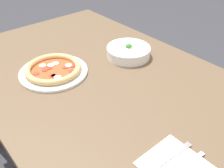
{
  "coord_description": "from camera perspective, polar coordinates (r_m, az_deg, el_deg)",
  "views": [
    {
      "loc": [
        0.76,
        -0.54,
        1.33
      ],
      "look_at": [
        0.15,
        -0.02,
        0.75
      ],
      "focal_mm": 40.0,
      "sensor_mm": 36.0,
      "label": 1
    }
  ],
  "objects": [
    {
      "name": "dining_table",
      "position": [
        1.17,
        -4.03,
        -0.96
      ],
      "size": [
        1.37,
        0.93,
        0.73
      ],
      "color": "brown",
      "rests_on": "ground_plane"
    },
    {
      "name": "pizza",
      "position": [
        1.12,
        -13.24,
        3.18
      ],
      "size": [
        0.3,
        0.3,
        0.04
      ],
      "color": "white",
      "rests_on": "dining_table"
    },
    {
      "name": "bowl",
      "position": [
        1.22,
        3.73,
        7.57
      ],
      "size": [
        0.21,
        0.21,
        0.07
      ],
      "color": "white",
      "rests_on": "dining_table"
    },
    {
      "name": "napkin",
      "position": [
        0.76,
        14.14,
        -17.69
      ],
      "size": [
        0.17,
        0.17,
        0.0
      ],
      "color": "white",
      "rests_on": "dining_table"
    },
    {
      "name": "fork",
      "position": [
        0.77,
        12.56,
        -16.54
      ],
      "size": [
        0.02,
        0.19,
        0.0
      ],
      "rotation": [
        0.0,
        0.0,
        1.51
      ],
      "color": "silver",
      "rests_on": "napkin"
    }
  ]
}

